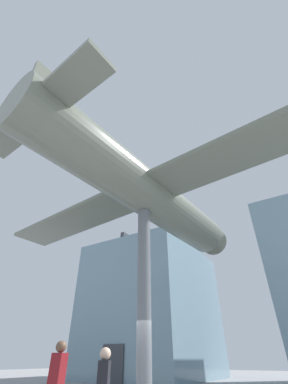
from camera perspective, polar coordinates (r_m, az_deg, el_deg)
glass_pavilion_left at (r=26.19m, az=2.07°, el=-24.75°), size 9.22×11.36×11.02m
support_pylon_central at (r=10.01m, az=0.00°, el=-21.65°), size 0.51×0.51×6.79m
suspended_airplane at (r=11.89m, az=0.73°, el=-0.48°), size 18.50×14.23×3.24m
visitor_second at (r=8.01m, az=-18.83°, el=-34.23°), size 0.42×0.27×1.81m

